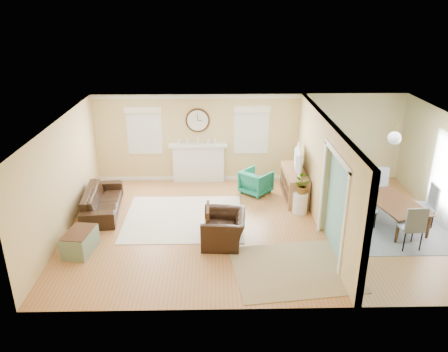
{
  "coord_description": "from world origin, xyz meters",
  "views": [
    {
      "loc": [
        -1.0,
        -9.25,
        5.08
      ],
      "look_at": [
        -0.8,
        0.3,
        1.2
      ],
      "focal_mm": 35.0,
      "sensor_mm": 36.0,
      "label": 1
    }
  ],
  "objects_px": {
    "eames_chair": "(224,229)",
    "dining_table": "(394,213)",
    "sofa": "(103,201)",
    "credenza": "(294,185)",
    "green_chair": "(256,182)"
  },
  "relations": [
    {
      "from": "eames_chair",
      "to": "dining_table",
      "type": "bearing_deg",
      "value": 105.3
    },
    {
      "from": "sofa",
      "to": "credenza",
      "type": "height_order",
      "value": "credenza"
    },
    {
      "from": "eames_chair",
      "to": "green_chair",
      "type": "distance_m",
      "value": 2.85
    },
    {
      "from": "sofa",
      "to": "eames_chair",
      "type": "bearing_deg",
      "value": -123.24
    },
    {
      "from": "credenza",
      "to": "dining_table",
      "type": "height_order",
      "value": "credenza"
    },
    {
      "from": "green_chair",
      "to": "credenza",
      "type": "xyz_separation_m",
      "value": [
        1.0,
        -0.35,
        0.06
      ]
    },
    {
      "from": "sofa",
      "to": "dining_table",
      "type": "bearing_deg",
      "value": -102.26
    },
    {
      "from": "sofa",
      "to": "dining_table",
      "type": "distance_m",
      "value": 7.22
    },
    {
      "from": "sofa",
      "to": "green_chair",
      "type": "relative_size",
      "value": 2.83
    },
    {
      "from": "sofa",
      "to": "dining_table",
      "type": "height_order",
      "value": "sofa"
    },
    {
      "from": "dining_table",
      "to": "green_chair",
      "type": "bearing_deg",
      "value": 45.95
    },
    {
      "from": "green_chair",
      "to": "sofa",
      "type": "bearing_deg",
      "value": 57.45
    },
    {
      "from": "credenza",
      "to": "dining_table",
      "type": "xyz_separation_m",
      "value": [
        2.15,
        -1.56,
        -0.09
      ]
    },
    {
      "from": "sofa",
      "to": "dining_table",
      "type": "xyz_separation_m",
      "value": [
        7.17,
        -0.84,
        -0.0
      ]
    },
    {
      "from": "dining_table",
      "to": "eames_chair",
      "type": "bearing_deg",
      "value": 87.83
    }
  ]
}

